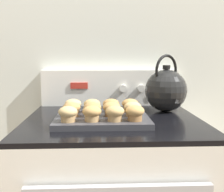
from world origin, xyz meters
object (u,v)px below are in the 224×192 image
(muffin_r2_c3, at_px, (130,105))
(tea_kettle, at_px, (166,90))
(muffin_r0_c1, at_px, (92,113))
(muffin_r1_c1, at_px, (92,109))
(muffin_r2_c1, at_px, (92,105))
(muffin_pan, at_px, (102,119))
(muffin_r1_c2, at_px, (112,109))
(muffin_r2_c2, at_px, (111,105))
(muffin_r2_c0, at_px, (73,105))
(muffin_r0_c3, at_px, (135,113))
(muffin_r0_c2, at_px, (114,113))
(muffin_r1_c0, at_px, (72,109))
(muffin_r1_c3, at_px, (133,109))
(muffin_r0_c0, at_px, (68,113))

(muffin_r2_c3, xyz_separation_m, tea_kettle, (0.18, 0.12, 0.05))
(muffin_r0_c1, height_order, muffin_r2_c3, same)
(muffin_r1_c1, bearing_deg, muffin_r2_c1, 92.41)
(muffin_r0_c1, xyz_separation_m, muffin_r2_c1, (-0.00, 0.16, 0.00))
(muffin_pan, xyz_separation_m, muffin_r1_c2, (0.04, 0.00, 0.04))
(muffin_r2_c2, bearing_deg, muffin_r1_c2, -90.72)
(muffin_pan, height_order, muffin_r2_c0, muffin_r2_c0)
(muffin_r0_c1, height_order, muffin_r2_c0, same)
(muffin_r0_c3, distance_m, muffin_r2_c1, 0.23)
(muffin_r0_c2, distance_m, muffin_r1_c0, 0.18)
(muffin_r1_c3, bearing_deg, muffin_r2_c1, 153.68)
(muffin_r0_c1, height_order, tea_kettle, tea_kettle)
(muffin_r0_c1, relative_size, muffin_r1_c0, 1.00)
(muffin_r1_c3, bearing_deg, tea_kettle, 48.45)
(muffin_r1_c0, bearing_deg, muffin_r1_c2, -0.42)
(muffin_r0_c3, distance_m, muffin_r1_c3, 0.08)
(muffin_r2_c3, bearing_deg, muffin_r1_c3, -89.08)
(muffin_r0_c0, relative_size, muffin_r1_c1, 1.00)
(muffin_r2_c0, relative_size, muffin_r2_c2, 1.00)
(muffin_r0_c0, bearing_deg, muffin_r2_c1, 62.86)
(muffin_r0_c3, bearing_deg, muffin_r0_c2, -178.64)
(muffin_r1_c0, distance_m, muffin_r1_c2, 0.16)
(muffin_r1_c3, xyz_separation_m, muffin_r2_c3, (-0.00, 0.08, 0.00))
(muffin_r0_c1, bearing_deg, muffin_r0_c2, -0.60)
(muffin_r1_c1, height_order, muffin_r2_c3, same)
(muffin_r1_c2, xyz_separation_m, muffin_r1_c3, (0.08, -0.00, 0.00))
(muffin_r0_c3, bearing_deg, muffin_r1_c0, 161.25)
(muffin_r0_c1, xyz_separation_m, muffin_r1_c0, (-0.08, 0.08, 0.00))
(muffin_r0_c0, xyz_separation_m, tea_kettle, (0.43, 0.29, 0.05))
(muffin_r0_c1, relative_size, muffin_r2_c2, 1.00)
(muffin_r0_c1, height_order, muffin_r2_c2, same)
(muffin_r0_c3, xyz_separation_m, muffin_r1_c1, (-0.16, 0.08, 0.00))
(muffin_r2_c0, bearing_deg, muffin_r0_c2, -44.97)
(muffin_r1_c1, xyz_separation_m, muffin_r2_c1, (-0.00, 0.08, 0.00))
(muffin_r0_c3, height_order, muffin_r2_c3, same)
(muffin_r1_c0, bearing_deg, muffin_r2_c2, 27.13)
(muffin_pan, bearing_deg, muffin_r1_c2, 0.95)
(muffin_r1_c3, relative_size, muffin_r2_c1, 1.00)
(muffin_pan, bearing_deg, muffin_r0_c2, -62.14)
(muffin_r0_c3, relative_size, tea_kettle, 0.26)
(muffin_r0_c2, relative_size, muffin_r1_c1, 1.00)
(tea_kettle, bearing_deg, muffin_r0_c2, -132.33)
(muffin_pan, bearing_deg, muffin_r2_c0, 145.61)
(muffin_r1_c3, height_order, muffin_r2_c1, same)
(muffin_r0_c2, distance_m, muffin_r1_c1, 0.11)
(muffin_r2_c1, relative_size, tea_kettle, 0.26)
(muffin_pan, xyz_separation_m, muffin_r1_c1, (-0.04, -0.00, 0.04))
(muffin_r0_c1, distance_m, muffin_r1_c3, 0.18)
(muffin_r0_c1, bearing_deg, muffin_r1_c2, 46.89)
(muffin_r0_c2, distance_m, muffin_r2_c0, 0.23)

